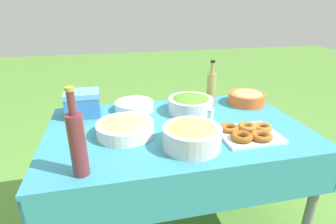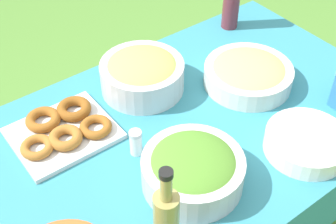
{
  "view_description": "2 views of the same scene",
  "coord_description": "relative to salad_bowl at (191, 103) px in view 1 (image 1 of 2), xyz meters",
  "views": [
    {
      "loc": [
        0.35,
        1.31,
        1.42
      ],
      "look_at": [
        0.06,
        0.03,
        0.87
      ],
      "focal_mm": 28.0,
      "sensor_mm": 36.0,
      "label": 1
    },
    {
      "loc": [
        -0.7,
        -0.82,
        1.81
      ],
      "look_at": [
        -0.04,
        0.06,
        0.8
      ],
      "focal_mm": 50.0,
      "sensor_mm": 36.0,
      "label": 2
    }
  ],
  "objects": [
    {
      "name": "salt_shaker",
      "position": [
        -0.06,
        0.19,
        -0.02
      ],
      "size": [
        0.04,
        0.04,
        0.09
      ],
      "color": "white",
      "rests_on": "picnic_table"
    },
    {
      "name": "plate_stack",
      "position": [
        0.35,
        -0.11,
        -0.03
      ],
      "size": [
        0.25,
        0.25,
        0.06
      ],
      "color": "white",
      "rests_on": "picnic_table"
    },
    {
      "name": "olive_oil_bottle",
      "position": [
        -0.19,
        -0.13,
        0.06
      ],
      "size": [
        0.06,
        0.06,
        0.3
      ],
      "color": "#998E4C",
      "rests_on": "picnic_table"
    },
    {
      "name": "pasta_bowl",
      "position": [
        0.43,
        0.23,
        -0.01
      ],
      "size": [
        0.31,
        0.31,
        0.09
      ],
      "color": "silver",
      "rests_on": "picnic_table"
    },
    {
      "name": "bread_bowl",
      "position": [
        -0.43,
        -0.06,
        -0.01
      ],
      "size": [
        0.25,
        0.25,
        0.1
      ],
      "color": "#E05B28",
      "rests_on": "picnic_table"
    },
    {
      "name": "fruit_bowl",
      "position": [
        0.13,
        0.43,
        0.01
      ],
      "size": [
        0.29,
        0.29,
        0.12
      ],
      "color": "silver",
      "rests_on": "picnic_table"
    },
    {
      "name": "wine_bottle",
      "position": [
        0.64,
        0.54,
        0.09
      ],
      "size": [
        0.07,
        0.07,
        0.38
      ],
      "color": "maroon",
      "rests_on": "picnic_table"
    },
    {
      "name": "salad_bowl",
      "position": [
        0.0,
        0.0,
        0.0
      ],
      "size": [
        0.29,
        0.29,
        0.11
      ],
      "color": "silver",
      "rests_on": "picnic_table"
    },
    {
      "name": "cooler_box",
      "position": [
        0.67,
        -0.1,
        0.02
      ],
      "size": [
        0.21,
        0.17,
        0.16
      ],
      "color": "#3372B7",
      "rests_on": "picnic_table"
    },
    {
      "name": "donut_platter",
      "position": [
        -0.2,
        0.39,
        -0.04
      ],
      "size": [
        0.31,
        0.27,
        0.05
      ],
      "color": "silver",
      "rests_on": "picnic_table"
    },
    {
      "name": "picnic_table",
      "position": [
        0.14,
        0.19,
        -0.16
      ],
      "size": [
        1.45,
        0.89,
        0.77
      ],
      "color": "teal",
      "rests_on": "ground_plane"
    }
  ]
}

